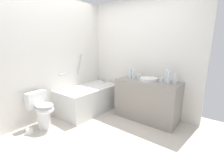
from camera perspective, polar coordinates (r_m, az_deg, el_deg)
ground_plane at (r=2.89m, az=-6.92°, el=-17.93°), size 3.93×3.93×0.00m
wall_back_tiled at (r=3.49m, az=-22.54°, el=8.62°), size 3.33×0.10×2.52m
wall_right_mirror at (r=3.69m, az=9.63°, el=9.70°), size 0.10×2.83×2.52m
bathtub at (r=3.75m, az=-8.34°, el=-5.08°), size 1.44×0.77×1.33m
toilet at (r=3.19m, az=-24.27°, el=-8.51°), size 0.38×0.53×0.70m
vanity_counter at (r=3.36m, az=12.72°, el=-5.67°), size 0.59×1.27×0.83m
sink_basin at (r=3.22m, az=13.27°, el=1.70°), size 0.35×0.35×0.06m
sink_faucet at (r=3.39m, az=14.71°, el=2.21°), size 0.13×0.15×0.06m
water_bottle_0 at (r=3.37m, az=7.97°, el=3.48°), size 0.07×0.07×0.19m
water_bottle_1 at (r=3.14m, az=19.44°, el=2.63°), size 0.06×0.06×0.26m
water_bottle_2 at (r=3.43m, az=6.69°, el=3.96°), size 0.06×0.06×0.22m
water_bottle_3 at (r=3.09m, az=22.08°, el=1.65°), size 0.07×0.07×0.19m
water_bottle_4 at (r=3.07m, az=20.06°, el=2.10°), size 0.06×0.06×0.23m
drinking_glass_0 at (r=3.19m, az=17.66°, el=1.51°), size 0.07×0.07×0.08m
drinking_glass_1 at (r=3.41m, az=9.66°, el=2.85°), size 0.08×0.08×0.10m
toilet_paper_roll at (r=3.22m, az=-27.99°, el=-14.99°), size 0.11×0.11×0.10m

